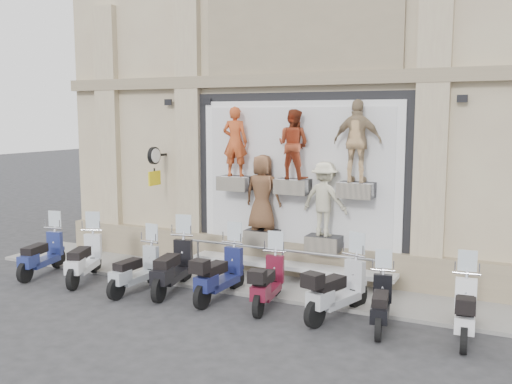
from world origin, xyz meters
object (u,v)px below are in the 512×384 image
guard_rail (283,268)px  scooter_i (466,299)px  scooter_f (268,272)px  scooter_h (381,293)px  scooter_a (41,245)px  scooter_g (338,278)px  scooter_b (84,249)px  scooter_e (220,263)px  scooter_d (172,256)px  clock_sign_bracket (155,161)px  scooter_c (136,260)px

guard_rail → scooter_i: scooter_i is taller
scooter_f → scooter_h: 2.44m
scooter_a → scooter_g: size_ratio=0.94×
scooter_b → scooter_g: (6.31, 0.23, 0.01)m
scooter_a → scooter_i: (10.05, 0.23, -0.02)m
guard_rail → scooter_e: 1.67m
scooter_a → scooter_i: scooter_a is taller
guard_rail → scooter_g: (1.77, -1.37, 0.35)m
scooter_f → scooter_i: 3.91m
scooter_f → scooter_d: bearing=171.8°
scooter_a → scooter_h: bearing=-11.3°
clock_sign_bracket → scooter_c: 3.19m
scooter_i → scooter_e: bearing=174.3°
scooter_a → scooter_c: bearing=-13.5°
clock_sign_bracket → scooter_b: size_ratio=0.52×
guard_rail → scooter_g: 2.26m
guard_rail → scooter_b: (-4.54, -1.60, 0.34)m
guard_rail → scooter_a: bearing=-164.3°
scooter_d → scooter_f: (2.37, 0.01, -0.09)m
scooter_a → scooter_d: bearing=-7.9°
scooter_e → scooter_h: bearing=-1.7°
scooter_a → scooter_h: scooter_a is taller
clock_sign_bracket → scooter_f: size_ratio=0.55×
scooter_g → scooter_c: bearing=-158.2°
scooter_d → scooter_g: 3.89m
scooter_c → scooter_h: bearing=4.3°
scooter_a → scooter_c: 3.00m
scooter_a → scooter_g: bearing=-9.6°
scooter_e → scooter_h: scooter_e is taller
scooter_d → scooter_i: (6.28, -0.03, -0.09)m
scooter_h → scooter_e: bearing=166.5°
scooter_i → scooter_c: bearing=177.5°
scooter_e → scooter_g: (2.67, 0.00, 0.01)m
scooter_c → scooter_b: bearing=177.5°
scooter_f → guard_rail: bearing=92.0°
guard_rail → scooter_h: 3.12m
scooter_h → scooter_i: scooter_i is taller
scooter_a → scooter_b: scooter_b is taller
scooter_d → scooter_f: 2.37m
guard_rail → scooter_g: bearing=-37.7°
scooter_a → scooter_b: size_ratio=0.96×
scooter_f → scooter_i: size_ratio=1.00×
scooter_a → scooter_f: (6.14, 0.27, -0.02)m
scooter_b → scooter_d: size_ratio=0.96×
scooter_f → scooter_i: scooter_f is taller
clock_sign_bracket → scooter_a: size_ratio=0.54×
clock_sign_bracket → scooter_d: (1.78, -1.86, -1.96)m
scooter_f → scooter_g: (1.51, 0.02, 0.06)m
scooter_c → scooter_i: 7.05m
scooter_h → scooter_i: (1.48, 0.15, 0.05)m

